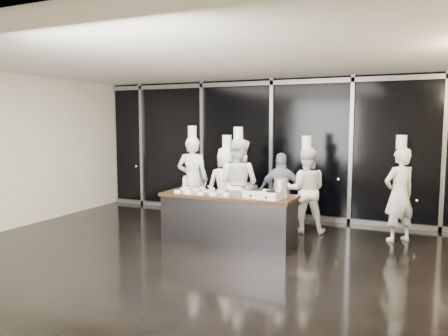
% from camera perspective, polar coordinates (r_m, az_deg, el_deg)
% --- Properties ---
extents(ground, '(9.00, 9.00, 0.00)m').
position_cam_1_polar(ground, '(7.37, -2.25, -11.37)').
color(ground, black).
rests_on(ground, ground).
extents(room_shell, '(9.02, 7.02, 3.21)m').
position_cam_1_polar(room_shell, '(6.96, -1.02, 6.36)').
color(room_shell, beige).
rests_on(room_shell, ground).
extents(window_wall, '(8.90, 0.11, 3.20)m').
position_cam_1_polar(window_wall, '(10.24, 6.25, 2.59)').
color(window_wall, black).
rests_on(window_wall, ground).
extents(demo_counter, '(2.46, 0.86, 0.90)m').
position_cam_1_polar(demo_counter, '(8.05, 0.59, -6.55)').
color(demo_counter, '#323237').
rests_on(demo_counter, ground).
extents(stove, '(0.72, 0.53, 0.14)m').
position_cam_1_polar(stove, '(7.58, 5.30, -3.41)').
color(stove, silver).
rests_on(stove, demo_counter).
extents(frying_pan, '(0.53, 0.34, 0.05)m').
position_cam_1_polar(frying_pan, '(7.75, 3.26, -2.44)').
color(frying_pan, slate).
rests_on(frying_pan, stove).
extents(stock_pot, '(0.25, 0.25, 0.21)m').
position_cam_1_polar(stock_pot, '(7.41, 7.48, -2.24)').
color(stock_pot, '#B3B3B6').
rests_on(stock_pot, stove).
extents(prep_bowls, '(1.14, 0.70, 0.05)m').
position_cam_1_polar(prep_bowls, '(8.17, -2.95, -2.99)').
color(prep_bowls, white).
rests_on(prep_bowls, demo_counter).
extents(squeeze_bottle, '(0.07, 0.07, 0.26)m').
position_cam_1_polar(squeeze_bottle, '(8.73, -5.20, -1.79)').
color(squeeze_bottle, silver).
rests_on(squeeze_bottle, demo_counter).
extents(chef_far_left, '(0.77, 0.58, 2.12)m').
position_cam_1_polar(chef_far_left, '(9.58, -4.12, -1.44)').
color(chef_far_left, white).
rests_on(chef_far_left, ground).
extents(chef_left, '(0.98, 0.84, 1.94)m').
position_cam_1_polar(chef_left, '(9.09, 0.38, -2.45)').
color(chef_left, white).
rests_on(chef_left, ground).
extents(chef_center, '(1.02, 0.85, 2.11)m').
position_cam_1_polar(chef_center, '(8.94, 1.85, -2.07)').
color(chef_center, white).
rests_on(chef_center, ground).
extents(guest, '(1.00, 0.64, 1.58)m').
position_cam_1_polar(guest, '(9.02, 7.53, -3.05)').
color(guest, '#16193D').
rests_on(guest, ground).
extents(chef_right, '(0.96, 0.83, 1.94)m').
position_cam_1_polar(chef_right, '(8.87, 10.62, -2.79)').
color(chef_right, white).
rests_on(chef_right, ground).
extents(chef_side, '(0.75, 0.73, 1.97)m').
position_cam_1_polar(chef_side, '(8.68, 21.92, -3.13)').
color(chef_side, white).
rests_on(chef_side, ground).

